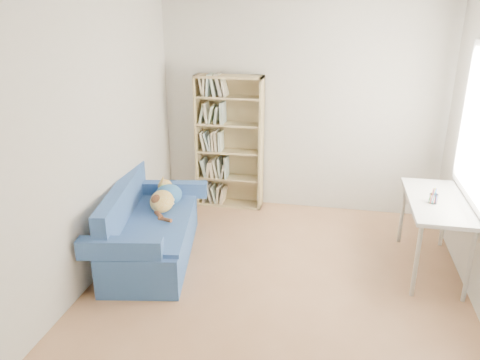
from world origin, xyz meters
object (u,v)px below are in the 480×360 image
object	(u,v)px
desk	(437,207)
pen_cup	(434,198)
sofa	(150,229)
bookshelf	(230,148)

from	to	relation	value
desk	pen_cup	size ratio (longest dim) A/B	7.77
sofa	bookshelf	xyz separation A→B (m)	(0.51, 1.52, 0.48)
sofa	pen_cup	world-z (taller)	pen_cup
bookshelf	pen_cup	world-z (taller)	bookshelf
desk	bookshelf	bearing A→B (deg)	152.79
sofa	pen_cup	size ratio (longest dim) A/B	11.42
sofa	pen_cup	bearing A→B (deg)	-5.88
bookshelf	desk	xyz separation A→B (m)	(2.33, -1.20, -0.12)
sofa	desk	world-z (taller)	sofa
bookshelf	desk	world-z (taller)	bookshelf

